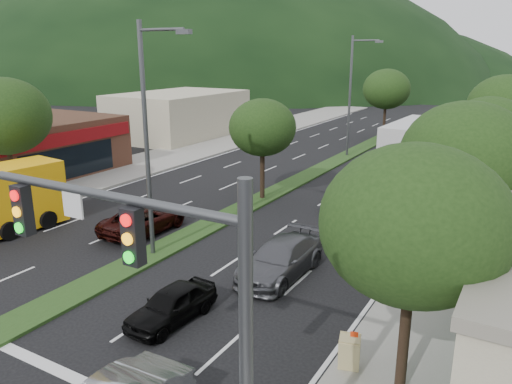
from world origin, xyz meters
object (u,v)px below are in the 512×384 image
Objects in this scene: car_queue_d at (423,166)px; tree_r_b at (465,156)px; tree_r_a at (415,224)px; tree_r_c at (488,134)px; tree_med_far at (386,89)px; a_frame_sign at (349,350)px; car_queue_e at (347,196)px; motorhome at (411,142)px; car_queue_c at (365,176)px; streetlight_near at (149,131)px; tree_r_d at (505,107)px; box_truck at (0,203)px; car_queue_a at (172,305)px; tree_med_near at (262,128)px; tree_l_a at (4,116)px; car_queue_b at (281,259)px; streetlight_mid at (352,91)px; traffic_signal at (168,297)px; suv_maroon at (144,219)px.

tree_r_b is at bearing -72.80° from car_queue_d.
tree_r_c is at bearing 90.00° from tree_r_a.
tree_r_b is 1.00× the size of tree_med_far.
tree_r_a is 41.76m from tree_med_far.
car_queue_d is 25.09m from a_frame_sign.
tree_med_far is 25.75m from car_queue_e.
car_queue_c is at bearing -94.88° from motorhome.
tree_r_c is at bearing 45.49° from streetlight_near.
tree_r_d reaches higher than box_truck.
car_queue_c reaches higher than car_queue_a.
tree_med_near is 13.73m from car_queue_d.
tree_l_a is 18.95m from car_queue_b.
tree_r_c is 1.68× the size of car_queue_e.
streetlight_near reaches higher than car_queue_b.
tree_l_a reaches higher than car_queue_e.
tree_med_far is 1.95× the size of car_queue_a.
a_frame_sign is at bearing -95.43° from tree_r_c.
a_frame_sign is (6.15, 0.25, 0.13)m from car_queue_a.
motorhome is at bearing 95.47° from car_queue_e.
car_queue_b is at bearing -82.32° from car_queue_c.
streetlight_near is at bearing 144.60° from a_frame_sign.
car_queue_e is at bearing -70.90° from streetlight_mid.
streetlight_near is at bearing -118.20° from tree_r_d.
car_queue_c is 21.92m from box_truck.
motorhome is at bearing -8.73° from streetlight_mid.
car_queue_e is (-6.99, 7.12, -4.38)m from tree_r_b.
traffic_signal is 13.87m from tree_r_b.
a_frame_sign is at bearing -20.03° from streetlight_near.
car_queue_d is at bearing -59.41° from motorhome.
suv_maroon is at bearing -115.08° from car_queue_d.
streetlight_mid is (0.21, -11.00, 0.58)m from tree_med_far.
traffic_signal is at bearing -28.19° from tree_l_a.
tree_r_a is 1.02× the size of tree_r_c.
box_truck reaches higher than car_queue_a.
tree_med_far is (-12.00, 40.00, 0.19)m from tree_r_a.
car_queue_e is at bearing 12.54° from tree_med_near.
streetlight_mid is (-11.79, 21.00, 0.55)m from tree_r_b.
streetlight_mid is at bearing -96.06° from suv_maroon.
tree_r_c is 1.55× the size of car_queue_c.
a_frame_sign is at bearing -52.64° from tree_med_near.
suv_maroon is at bearing -93.95° from tree_med_far.
tree_l_a is at bearing -126.93° from motorhome.
tree_r_a is 26.00m from tree_r_d.
a_frame_sign reaches higher than car_queue_a.
tree_l_a is at bearing -175.33° from tree_r_b.
tree_r_d is 24.99m from suv_maroon.
streetlight_near reaches higher than a_frame_sign.
tree_r_b reaches higher than tree_r_a.
tree_med_near is at bearing -119.27° from box_truck.
car_queue_e is (5.01, 1.12, -3.77)m from tree_med_near.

